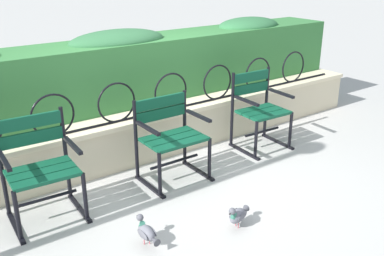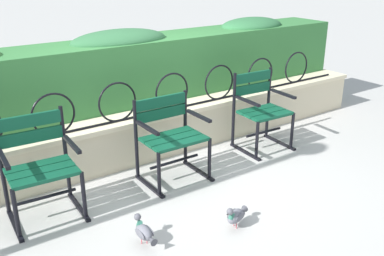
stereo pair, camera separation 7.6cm
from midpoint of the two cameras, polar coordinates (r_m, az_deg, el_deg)
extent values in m
plane|color=#B7B5AF|center=(4.37, 0.12, -7.05)|extent=(60.00, 60.00, 0.00)
cube|color=beige|center=(4.89, -5.57, -0.96)|extent=(6.21, 0.35, 0.46)
cube|color=beige|center=(4.80, -5.68, 1.86)|extent=(6.21, 0.41, 0.05)
cylinder|color=black|center=(4.73, -5.23, 2.04)|extent=(5.70, 0.02, 0.02)
torus|color=black|center=(4.24, -18.23, 1.55)|extent=(0.42, 0.02, 0.42)
torus|color=black|center=(4.46, -10.31, 3.28)|extent=(0.42, 0.02, 0.42)
torus|color=black|center=(4.76, -3.24, 4.76)|extent=(0.42, 0.02, 0.42)
torus|color=black|center=(5.14, 2.91, 5.99)|extent=(0.42, 0.02, 0.42)
torus|color=black|center=(5.56, 8.21, 6.99)|extent=(0.42, 0.02, 0.42)
torus|color=black|center=(6.02, 12.74, 7.79)|extent=(0.42, 0.02, 0.42)
cube|color=#387A3D|center=(5.12, -8.77, 7.40)|extent=(6.09, 0.66, 0.71)
ellipsoid|color=#32683E|center=(5.00, -10.14, 11.16)|extent=(1.13, 0.60, 0.25)
ellipsoid|color=#326E40|center=(6.12, 7.06, 13.14)|extent=(0.94, 0.60, 0.23)
cube|color=#0F4C33|center=(3.67, -18.95, -6.37)|extent=(0.55, 0.15, 0.03)
cube|color=#0F4C33|center=(3.79, -19.49, -5.54)|extent=(0.55, 0.15, 0.03)
cube|color=#0F4C33|center=(3.91, -20.00, -4.75)|extent=(0.55, 0.15, 0.03)
cube|color=#0F4C33|center=(3.87, -21.06, 0.74)|extent=(0.54, 0.06, 0.11)
cube|color=#0F4C33|center=(3.92, -20.78, -1.22)|extent=(0.54, 0.06, 0.11)
cylinder|color=black|center=(4.06, -16.69, -3.32)|extent=(0.04, 0.04, 0.89)
cylinder|color=black|center=(3.79, -14.37, -8.73)|extent=(0.04, 0.04, 0.44)
cube|color=black|center=(4.05, -15.02, -10.11)|extent=(0.07, 0.52, 0.02)
cube|color=black|center=(3.78, -15.88, -2.19)|extent=(0.06, 0.40, 0.03)
cylinder|color=black|center=(3.97, -24.15, -4.95)|extent=(0.04, 0.04, 0.89)
cylinder|color=black|center=(3.69, -22.41, -10.65)|extent=(0.04, 0.04, 0.44)
cube|color=black|center=(3.96, -22.57, -11.93)|extent=(0.07, 0.52, 0.02)
cube|color=black|center=(3.68, -23.89, -3.92)|extent=(0.06, 0.40, 0.03)
cylinder|color=black|center=(3.90, -19.06, -8.71)|extent=(0.51, 0.06, 0.03)
cube|color=#0F4C33|center=(4.12, -1.83, -2.06)|extent=(0.58, 0.13, 0.03)
cube|color=#0F4C33|center=(4.23, -2.86, -1.46)|extent=(0.58, 0.13, 0.03)
cube|color=#0F4C33|center=(4.33, -3.84, -0.89)|extent=(0.58, 0.13, 0.03)
cube|color=#0F4C33|center=(4.31, -4.68, 3.40)|extent=(0.58, 0.03, 0.11)
cube|color=#0F4C33|center=(4.35, -4.63, 1.86)|extent=(0.58, 0.03, 0.11)
cylinder|color=black|center=(4.57, -1.45, -0.03)|extent=(0.04, 0.04, 0.82)
cylinder|color=black|center=(4.33, 1.79, -4.07)|extent=(0.04, 0.04, 0.44)
cube|color=black|center=(4.55, 0.31, -5.61)|extent=(0.04, 0.52, 0.02)
cube|color=black|center=(4.31, 0.32, 1.61)|extent=(0.04, 0.40, 0.03)
cylinder|color=black|center=(4.30, -7.84, -1.67)|extent=(0.04, 0.04, 0.82)
cylinder|color=black|center=(4.04, -4.79, -6.12)|extent=(0.04, 0.04, 0.44)
cube|color=black|center=(4.28, -6.03, -7.62)|extent=(0.04, 0.52, 0.02)
cube|color=black|center=(4.02, -6.36, -0.02)|extent=(0.04, 0.40, 0.03)
cylinder|color=black|center=(4.33, -2.80, -4.42)|extent=(0.55, 0.03, 0.03)
cube|color=#0F4C33|center=(4.93, 9.93, 1.63)|extent=(0.53, 0.15, 0.03)
cube|color=#0F4C33|center=(5.03, 8.88, 2.07)|extent=(0.53, 0.15, 0.03)
cube|color=#0F4C33|center=(5.12, 7.87, 2.50)|extent=(0.53, 0.15, 0.03)
cube|color=#0F4C33|center=(5.09, 7.32, 6.68)|extent=(0.52, 0.06, 0.11)
cube|color=#0F4C33|center=(5.13, 7.24, 5.15)|extent=(0.52, 0.06, 0.11)
cylinder|color=black|center=(5.36, 9.28, 3.29)|extent=(0.04, 0.04, 0.88)
cylinder|color=black|center=(5.15, 12.33, -0.32)|extent=(0.04, 0.04, 0.44)
cube|color=black|center=(5.35, 10.72, -1.77)|extent=(0.07, 0.52, 0.02)
cube|color=black|center=(5.14, 11.18, 4.48)|extent=(0.06, 0.40, 0.03)
cylinder|color=black|center=(5.04, 4.85, 2.32)|extent=(0.04, 0.04, 0.88)
cylinder|color=black|center=(4.81, 7.90, -1.59)|extent=(0.04, 0.04, 0.44)
cube|color=black|center=(5.02, 6.37, -3.07)|extent=(0.07, 0.52, 0.02)
cube|color=black|center=(4.80, 6.67, 3.55)|extent=(0.06, 0.40, 0.03)
cylinder|color=black|center=(5.11, 8.73, -0.49)|extent=(0.50, 0.05, 0.03)
ellipsoid|color=slate|center=(3.66, 5.35, -11.36)|extent=(0.21, 0.16, 0.11)
cylinder|color=#2D6B56|center=(3.59, 4.83, -11.36)|extent=(0.07, 0.06, 0.06)
sphere|color=#55555D|center=(3.54, 4.66, -10.80)|extent=(0.06, 0.06, 0.06)
cone|color=black|center=(3.52, 4.39, -11.10)|extent=(0.03, 0.02, 0.01)
cone|color=#4A4A52|center=(3.75, 6.24, -10.63)|extent=(0.10, 0.08, 0.06)
ellipsoid|color=#5B5B63|center=(3.65, 6.03, -11.42)|extent=(0.14, 0.07, 0.07)
ellipsoid|color=#5B5B63|center=(3.68, 4.85, -11.03)|extent=(0.14, 0.07, 0.07)
cylinder|color=#C6515B|center=(3.69, 5.48, -12.56)|extent=(0.01, 0.01, 0.05)
cylinder|color=#C6515B|center=(3.72, 5.14, -12.25)|extent=(0.01, 0.01, 0.05)
ellipsoid|color=slate|center=(3.47, -6.62, -13.45)|extent=(0.10, 0.19, 0.11)
cylinder|color=#2D6B56|center=(3.50, -7.21, -12.45)|extent=(0.04, 0.06, 0.06)
sphere|color=#55555D|center=(3.48, -7.45, -11.53)|extent=(0.06, 0.06, 0.06)
cone|color=black|center=(3.51, -7.71, -11.36)|extent=(0.01, 0.02, 0.01)
cone|color=#4A4A52|center=(3.39, -5.60, -14.43)|extent=(0.06, 0.08, 0.06)
ellipsoid|color=#5B5B63|center=(3.44, -7.16, -13.68)|extent=(0.02, 0.14, 0.07)
ellipsoid|color=#5B5B63|center=(3.48, -5.92, -13.23)|extent=(0.02, 0.14, 0.07)
cylinder|color=#C6515B|center=(3.51, -6.91, -14.54)|extent=(0.01, 0.01, 0.05)
cylinder|color=#C6515B|center=(3.51, -6.22, -14.50)|extent=(0.01, 0.01, 0.05)
camera|label=1|loc=(0.04, -90.52, -0.20)|focal=40.79mm
camera|label=2|loc=(0.04, 89.48, 0.20)|focal=40.79mm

